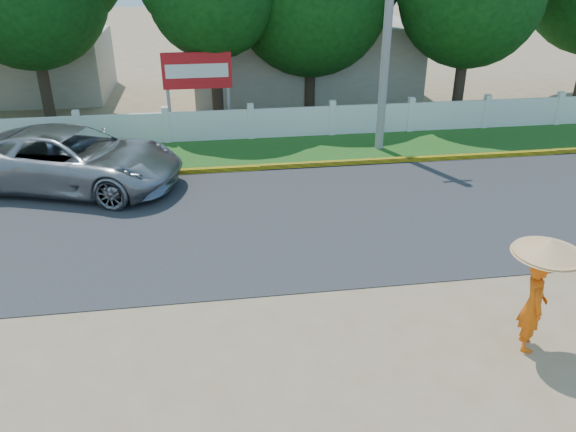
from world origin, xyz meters
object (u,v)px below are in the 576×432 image
(vehicle, at_px, (73,159))
(monk_with_parasol, at_px, (541,278))
(utility_pole, at_px, (388,26))
(billboard, at_px, (197,75))

(vehicle, bearing_deg, monk_with_parasol, -114.31)
(utility_pole, bearing_deg, billboard, 155.13)
(monk_with_parasol, relative_size, billboard, 0.73)
(monk_with_parasol, bearing_deg, vehicle, 136.92)
(monk_with_parasol, height_order, billboard, billboard)
(utility_pole, xyz_separation_m, monk_with_parasol, (-0.48, -10.65, -2.69))
(utility_pole, distance_m, billboard, 7.00)
(vehicle, relative_size, monk_with_parasol, 2.90)
(vehicle, xyz_separation_m, monk_with_parasol, (9.26, -8.66, 0.54))
(vehicle, height_order, monk_with_parasol, monk_with_parasol)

